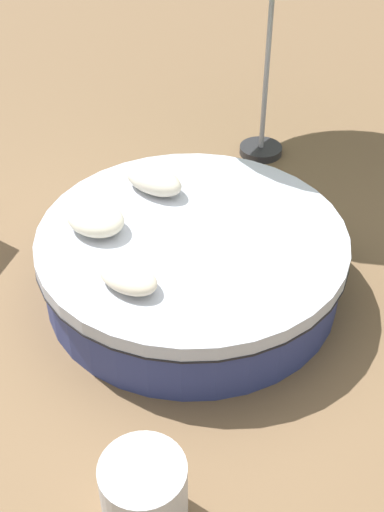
{
  "coord_description": "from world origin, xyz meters",
  "views": [
    {
      "loc": [
        2.36,
        -3.13,
        3.52
      ],
      "look_at": [
        0.0,
        0.0,
        0.33
      ],
      "focal_mm": 46.37,
      "sensor_mm": 36.0,
      "label": 1
    }
  ],
  "objects_px": {
    "throw_pillow_0": "(154,180)",
    "throw_pillow_1": "(95,218)",
    "throw_pillow_2": "(128,277)",
    "side_table": "(144,495)",
    "round_bed": "(192,261)"
  },
  "relations": [
    {
      "from": "round_bed",
      "to": "throw_pillow_0",
      "type": "relative_size",
      "value": 4.47
    },
    {
      "from": "side_table",
      "to": "throw_pillow_2",
      "type": "bearing_deg",
      "value": 134.11
    },
    {
      "from": "throw_pillow_2",
      "to": "side_table",
      "type": "distance_m",
      "value": 1.44
    },
    {
      "from": "round_bed",
      "to": "side_table",
      "type": "height_order",
      "value": "round_bed"
    },
    {
      "from": "throw_pillow_0",
      "to": "throw_pillow_1",
      "type": "relative_size",
      "value": 1.12
    },
    {
      "from": "round_bed",
      "to": "throw_pillow_1",
      "type": "xyz_separation_m",
      "value": [
        -0.6,
        -0.39,
        0.36
      ]
    },
    {
      "from": "throw_pillow_0",
      "to": "throw_pillow_1",
      "type": "xyz_separation_m",
      "value": [
        -0.01,
        -0.67,
        -0.0
      ]
    },
    {
      "from": "round_bed",
      "to": "throw_pillow_0",
      "type": "bearing_deg",
      "value": 155.11
    },
    {
      "from": "side_table",
      "to": "throw_pillow_0",
      "type": "bearing_deg",
      "value": 128.14
    },
    {
      "from": "throw_pillow_0",
      "to": "throw_pillow_2",
      "type": "xyz_separation_m",
      "value": [
        0.6,
        -1.0,
        -0.02
      ]
    },
    {
      "from": "throw_pillow_0",
      "to": "throw_pillow_2",
      "type": "relative_size",
      "value": 1.14
    },
    {
      "from": "throw_pillow_0",
      "to": "side_table",
      "type": "relative_size",
      "value": 1.06
    },
    {
      "from": "side_table",
      "to": "throw_pillow_1",
      "type": "bearing_deg",
      "value": 139.86
    },
    {
      "from": "round_bed",
      "to": "throw_pillow_2",
      "type": "bearing_deg",
      "value": -89.28
    },
    {
      "from": "throw_pillow_0",
      "to": "throw_pillow_1",
      "type": "distance_m",
      "value": 0.67
    }
  ]
}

